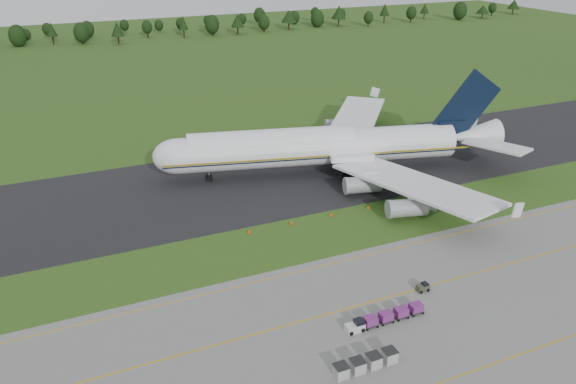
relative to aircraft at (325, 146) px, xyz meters
name	(u,v)px	position (x,y,z in m)	size (l,w,h in m)	color
ground	(294,240)	(-19.35, -26.11, -6.60)	(600.00, 600.00, 0.00)	#2B4C17
apron	(399,357)	(-19.35, -60.11, -6.57)	(300.00, 52.00, 0.06)	slate
taxiway	(243,183)	(-19.35, 1.89, -6.56)	(300.00, 40.00, 0.08)	black
apron_markings	(371,326)	(-19.35, -53.09, -6.53)	(300.00, 30.20, 0.01)	#CA8F0B
tree_line	(119,29)	(-18.10, 195.57, -0.38)	(529.23, 21.92, 11.73)	black
aircraft	(325,146)	(0.00, 0.00, 0.00)	(82.55, 77.98, 23.09)	white
baggage_train	(384,317)	(-17.21, -53.03, -5.71)	(12.70, 1.62, 1.56)	silver
utility_cart	(423,288)	(-7.39, -48.76, -6.02)	(1.93, 1.34, 1.05)	#373A28
uld_row	(366,363)	(-24.51, -60.20, -5.64)	(8.99, 1.79, 1.77)	#9C9C9C
edge_markers	(311,220)	(-13.23, -20.51, -6.32)	(26.24, 0.30, 0.60)	#FF4208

